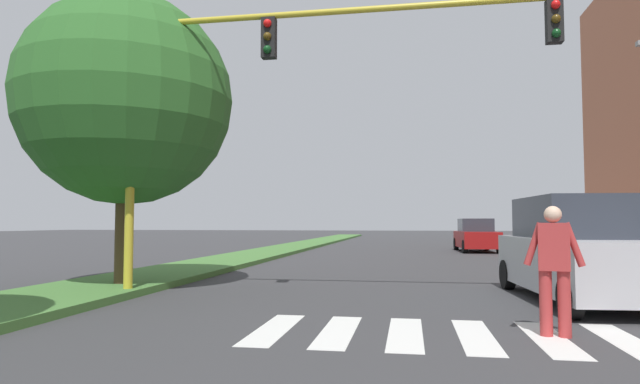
{
  "coord_description": "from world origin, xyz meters",
  "views": [
    {
      "loc": [
        -0.83,
        0.8,
        1.47
      ],
      "look_at": [
        -3.54,
        16.83,
        2.42
      ],
      "focal_mm": 29.69,
      "sensor_mm": 36.0,
      "label": 1
    }
  ],
  "objects": [
    {
      "name": "ground_plane",
      "position": [
        0.0,
        30.0,
        0.0
      ],
      "size": [
        140.0,
        140.0,
        0.0
      ],
      "primitive_type": "plane",
      "color": "#38383A"
    },
    {
      "name": "crosswalk",
      "position": [
        0.0,
        7.99,
        0.0
      ],
      "size": [
        5.85,
        2.2,
        0.01
      ],
      "color": "silver",
      "rests_on": "ground_plane"
    },
    {
      "name": "median_strip",
      "position": [
        -7.4,
        28.0,
        0.07
      ],
      "size": [
        2.56,
        64.0,
        0.15
      ],
      "primitive_type": "cube",
      "color": "#477A38",
      "rests_on": "ground_plane"
    },
    {
      "name": "tree_mid",
      "position": [
        -7.06,
        11.59,
        4.21
      ],
      "size": [
        4.7,
        4.7,
        6.41
      ],
      "color": "#4C3823",
      "rests_on": "median_strip"
    },
    {
      "name": "sidewalk_right",
      "position": [
        8.3,
        28.0,
        0.07
      ],
      "size": [
        3.0,
        64.0,
        0.15
      ],
      "primitive_type": "cube",
      "color": "#9E9991",
      "rests_on": "ground_plane"
    },
    {
      "name": "traffic_light_gantry",
      "position": [
        -3.51,
        10.7,
        4.39
      ],
      "size": [
        9.74,
        0.3,
        6.0
      ],
      "color": "gold",
      "rests_on": "median_strip"
    },
    {
      "name": "pedestrian_performer",
      "position": [
        1.02,
        8.12,
        0.93
      ],
      "size": [
        0.75,
        0.31,
        1.69
      ],
      "color": "#B23333",
      "rests_on": "ground_plane"
    },
    {
      "name": "suv_crossing",
      "position": [
        2.3,
        11.43,
        0.93
      ],
      "size": [
        2.27,
        4.72,
        1.97
      ],
      "color": "#B7B7BC",
      "rests_on": "ground_plane"
    },
    {
      "name": "sedan_midblock",
      "position": [
        2.53,
        28.81,
        0.78
      ],
      "size": [
        1.99,
        4.27,
        1.68
      ],
      "color": "maroon",
      "rests_on": "ground_plane"
    }
  ]
}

